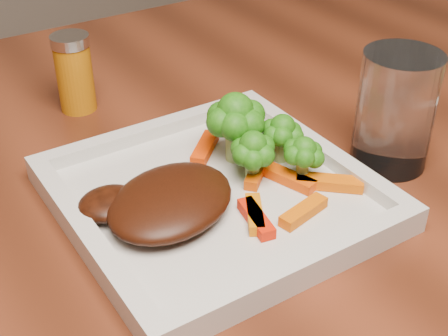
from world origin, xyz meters
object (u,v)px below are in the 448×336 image
plate (215,199)px  spice_shaker (74,73)px  drinking_glass (395,111)px  steak (171,201)px

plate → spice_shaker: (-0.04, 0.25, 0.04)m
plate → spice_shaker: spice_shaker is taller
spice_shaker → drinking_glass: (0.22, -0.28, 0.01)m
steak → plate: bearing=7.1°
plate → spice_shaker: 0.25m
plate → drinking_glass: drinking_glass is taller
drinking_glass → spice_shaker: bearing=128.5°
plate → drinking_glass: bearing=-10.4°
plate → steak: size_ratio=2.15×
spice_shaker → drinking_glass: drinking_glass is taller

